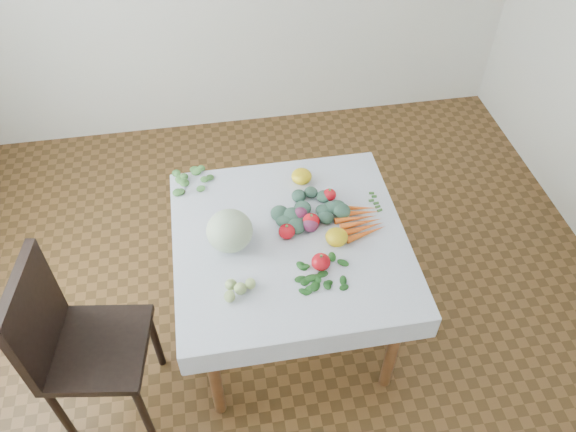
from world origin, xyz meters
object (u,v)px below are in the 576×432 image
object	(u,v)px
carrot_bunch	(360,221)
table	(290,252)
cabbage	(230,231)
heirloom_back	(302,176)
chair	(72,339)

from	to	relation	value
carrot_bunch	table	bearing A→B (deg)	-172.96
cabbage	carrot_bunch	size ratio (longest dim) A/B	0.86
table	heirloom_back	size ratio (longest dim) A/B	9.23
chair	carrot_bunch	bearing A→B (deg)	12.72
cabbage	heirloom_back	distance (m)	0.56
chair	heirloom_back	size ratio (longest dim) A/B	9.31
cabbage	carrot_bunch	xyz separation A→B (m)	(0.64, 0.03, -0.08)
heirloom_back	carrot_bunch	size ratio (longest dim) A/B	0.43
heirloom_back	chair	bearing A→B (deg)	-150.67
chair	heirloom_back	world-z (taller)	chair
heirloom_back	carrot_bunch	bearing A→B (deg)	-56.40
cabbage	table	bearing A→B (deg)	-1.97
heirloom_back	carrot_bunch	xyz separation A→B (m)	(0.23, -0.34, -0.02)
table	chair	world-z (taller)	chair
table	chair	bearing A→B (deg)	-165.40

